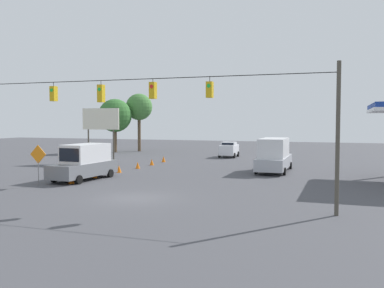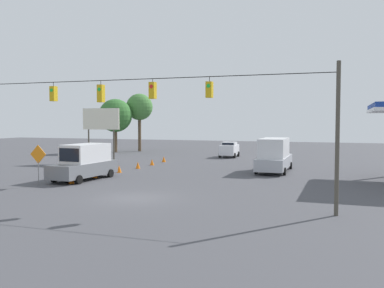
{
  "view_description": "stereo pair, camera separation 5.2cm",
  "coord_description": "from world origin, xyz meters",
  "px_view_note": "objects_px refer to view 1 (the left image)",
  "views": [
    {
      "loc": [
        -11.26,
        22.02,
        4.49
      ],
      "look_at": [
        -0.94,
        -7.33,
        2.78
      ],
      "focal_mm": 40.0,
      "sensor_mm": 36.0,
      "label": 1
    },
    {
      "loc": [
        -11.31,
        22.01,
        4.49
      ],
      "look_at": [
        -0.94,
        -7.33,
        2.78
      ],
      "focal_mm": 40.0,
      "sensor_mm": 36.0,
      "label": 2
    }
  ],
  "objects_px": {
    "box_truck_grey_parked_shoulder": "(84,162)",
    "traffic_cone_fifth": "(152,162)",
    "box_truck_silver_oncoming_far": "(274,155)",
    "traffic_cone_fourth": "(138,165)",
    "roadside_billboard": "(101,123)",
    "work_zone_sign": "(38,157)",
    "traffic_cone_second": "(95,174)",
    "traffic_cone_third": "(119,169)",
    "sedan_white_withflow_deep": "(229,149)",
    "tree_horizon_left": "(139,107)",
    "traffic_cone_farthest": "(164,159)",
    "overhead_signal_span": "(126,116)",
    "tree_horizon_right": "(115,116)",
    "traffic_cone_nearest": "(72,179)"
  },
  "relations": [
    {
      "from": "traffic_cone_third",
      "to": "traffic_cone_fifth",
      "type": "bearing_deg",
      "value": -91.11
    },
    {
      "from": "traffic_cone_third",
      "to": "traffic_cone_fourth",
      "type": "height_order",
      "value": "same"
    },
    {
      "from": "overhead_signal_span",
      "to": "traffic_cone_fourth",
      "type": "relative_size",
      "value": 34.94
    },
    {
      "from": "sedan_white_withflow_deep",
      "to": "traffic_cone_fifth",
      "type": "relative_size",
      "value": 6.11
    },
    {
      "from": "tree_horizon_left",
      "to": "tree_horizon_right",
      "type": "distance_m",
      "value": 4.01
    },
    {
      "from": "sedan_white_withflow_deep",
      "to": "traffic_cone_nearest",
      "type": "distance_m",
      "value": 25.69
    },
    {
      "from": "tree_horizon_right",
      "to": "traffic_cone_farthest",
      "type": "bearing_deg",
      "value": 138.08
    },
    {
      "from": "sedan_white_withflow_deep",
      "to": "traffic_cone_third",
      "type": "relative_size",
      "value": 6.11
    },
    {
      "from": "overhead_signal_span",
      "to": "traffic_cone_nearest",
      "type": "distance_m",
      "value": 9.31
    },
    {
      "from": "overhead_signal_span",
      "to": "traffic_cone_farthest",
      "type": "bearing_deg",
      "value": -72.1
    },
    {
      "from": "box_truck_silver_oncoming_far",
      "to": "sedan_white_withflow_deep",
      "type": "bearing_deg",
      "value": -60.48
    },
    {
      "from": "overhead_signal_span",
      "to": "roadside_billboard",
      "type": "relative_size",
      "value": 3.86
    },
    {
      "from": "overhead_signal_span",
      "to": "tree_horizon_right",
      "type": "xyz_separation_m",
      "value": [
        18.95,
        -32.2,
        0.46
      ]
    },
    {
      "from": "roadside_billboard",
      "to": "work_zone_sign",
      "type": "distance_m",
      "value": 16.47
    },
    {
      "from": "box_truck_grey_parked_shoulder",
      "to": "work_zone_sign",
      "type": "height_order",
      "value": "work_zone_sign"
    },
    {
      "from": "sedan_white_withflow_deep",
      "to": "traffic_cone_fifth",
      "type": "xyz_separation_m",
      "value": [
        4.94,
        11.83,
        -0.65
      ]
    },
    {
      "from": "traffic_cone_second",
      "to": "traffic_cone_farthest",
      "type": "distance_m",
      "value": 13.67
    },
    {
      "from": "roadside_billboard",
      "to": "work_zone_sign",
      "type": "xyz_separation_m",
      "value": [
        -4.66,
        15.63,
        -2.29
      ]
    },
    {
      "from": "box_truck_silver_oncoming_far",
      "to": "box_truck_grey_parked_shoulder",
      "type": "bearing_deg",
      "value": 37.56
    },
    {
      "from": "box_truck_silver_oncoming_far",
      "to": "traffic_cone_third",
      "type": "distance_m",
      "value": 13.58
    },
    {
      "from": "traffic_cone_nearest",
      "to": "traffic_cone_farthest",
      "type": "bearing_deg",
      "value": -89.69
    },
    {
      "from": "overhead_signal_span",
      "to": "work_zone_sign",
      "type": "relative_size",
      "value": 7.87
    },
    {
      "from": "traffic_cone_fifth",
      "to": "traffic_cone_farthest",
      "type": "xyz_separation_m",
      "value": [
        0.21,
        -3.49,
        0.0
      ]
    },
    {
      "from": "traffic_cone_fifth",
      "to": "traffic_cone_farthest",
      "type": "relative_size",
      "value": 1.0
    },
    {
      "from": "work_zone_sign",
      "to": "traffic_cone_fifth",
      "type": "bearing_deg",
      "value": -95.4
    },
    {
      "from": "traffic_cone_second",
      "to": "roadside_billboard",
      "type": "distance_m",
      "value": 12.76
    },
    {
      "from": "traffic_cone_fourth",
      "to": "work_zone_sign",
      "type": "bearing_deg",
      "value": 83.14
    },
    {
      "from": "roadside_billboard",
      "to": "traffic_cone_farthest",
      "type": "bearing_deg",
      "value": -152.37
    },
    {
      "from": "box_truck_grey_parked_shoulder",
      "to": "traffic_cone_second",
      "type": "xyz_separation_m",
      "value": [
        -0.26,
        -1.04,
        -1.02
      ]
    },
    {
      "from": "sedan_white_withflow_deep",
      "to": "traffic_cone_fourth",
      "type": "height_order",
      "value": "sedan_white_withflow_deep"
    },
    {
      "from": "box_truck_silver_oncoming_far",
      "to": "traffic_cone_fourth",
      "type": "xyz_separation_m",
      "value": [
        12.39,
        1.81,
        -1.13
      ]
    },
    {
      "from": "traffic_cone_fifth",
      "to": "tree_horizon_left",
      "type": "height_order",
      "value": "tree_horizon_left"
    },
    {
      "from": "box_truck_silver_oncoming_far",
      "to": "traffic_cone_fifth",
      "type": "xyz_separation_m",
      "value": [
        12.4,
        -1.35,
        -1.13
      ]
    },
    {
      "from": "traffic_cone_fifth",
      "to": "traffic_cone_farthest",
      "type": "distance_m",
      "value": 3.49
    },
    {
      "from": "box_truck_grey_parked_shoulder",
      "to": "tree_horizon_left",
      "type": "bearing_deg",
      "value": -71.5
    },
    {
      "from": "box_truck_silver_oncoming_far",
      "to": "box_truck_grey_parked_shoulder",
      "type": "height_order",
      "value": "box_truck_silver_oncoming_far"
    },
    {
      "from": "traffic_cone_fifth",
      "to": "tree_horizon_right",
      "type": "bearing_deg",
      "value": -49.41
    },
    {
      "from": "overhead_signal_span",
      "to": "traffic_cone_fourth",
      "type": "distance_m",
      "value": 16.77
    },
    {
      "from": "sedan_white_withflow_deep",
      "to": "traffic_cone_farthest",
      "type": "bearing_deg",
      "value": 58.33
    },
    {
      "from": "box_truck_grey_parked_shoulder",
      "to": "traffic_cone_fifth",
      "type": "xyz_separation_m",
      "value": [
        -0.44,
        -11.23,
        -1.02
      ]
    },
    {
      "from": "roadside_billboard",
      "to": "tree_horizon_right",
      "type": "distance_m",
      "value": 15.22
    },
    {
      "from": "traffic_cone_nearest",
      "to": "tree_horizon_left",
      "type": "xyz_separation_m",
      "value": [
        9.91,
        -30.75,
        6.1
      ]
    },
    {
      "from": "overhead_signal_span",
      "to": "tree_horizon_right",
      "type": "bearing_deg",
      "value": -59.52
    },
    {
      "from": "traffic_cone_second",
      "to": "traffic_cone_third",
      "type": "distance_m",
      "value": 3.71
    },
    {
      "from": "overhead_signal_span",
      "to": "tree_horizon_left",
      "type": "distance_m",
      "value": 39.1
    },
    {
      "from": "box_truck_silver_oncoming_far",
      "to": "traffic_cone_farthest",
      "type": "distance_m",
      "value": 13.55
    },
    {
      "from": "box_truck_silver_oncoming_far",
      "to": "traffic_cone_fourth",
      "type": "bearing_deg",
      "value": 8.33
    },
    {
      "from": "traffic_cone_third",
      "to": "roadside_billboard",
      "type": "relative_size",
      "value": 0.11
    },
    {
      "from": "sedan_white_withflow_deep",
      "to": "roadside_billboard",
      "type": "height_order",
      "value": "roadside_billboard"
    },
    {
      "from": "overhead_signal_span",
      "to": "traffic_cone_farthest",
      "type": "xyz_separation_m",
      "value": [
        6.91,
        -21.39,
        -4.4
      ]
    }
  ]
}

